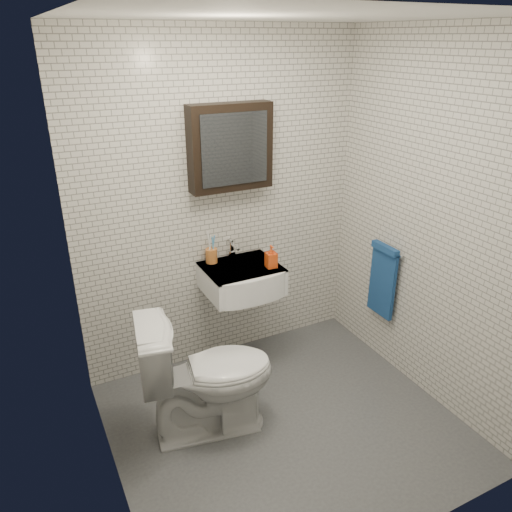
# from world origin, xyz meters

# --- Properties ---
(ground) EXTENTS (2.20, 2.00, 0.01)m
(ground) POSITION_xyz_m (0.00, 0.00, 0.01)
(ground) COLOR #44474B
(ground) RESTS_ON ground
(room_shell) EXTENTS (2.22, 2.02, 2.51)m
(room_shell) POSITION_xyz_m (0.00, 0.00, 1.47)
(room_shell) COLOR silver
(room_shell) RESTS_ON ground
(washbasin) EXTENTS (0.55, 0.50, 0.20)m
(washbasin) POSITION_xyz_m (0.05, 0.73, 0.76)
(washbasin) COLOR white
(washbasin) RESTS_ON room_shell
(faucet) EXTENTS (0.06, 0.20, 0.15)m
(faucet) POSITION_xyz_m (0.05, 0.93, 0.92)
(faucet) COLOR silver
(faucet) RESTS_ON washbasin
(mirror_cabinet) EXTENTS (0.60, 0.15, 0.60)m
(mirror_cabinet) POSITION_xyz_m (0.05, 0.93, 1.70)
(mirror_cabinet) COLOR black
(mirror_cabinet) RESTS_ON room_shell
(towel_rail) EXTENTS (0.09, 0.30, 0.58)m
(towel_rail) POSITION_xyz_m (1.04, 0.35, 0.72)
(towel_rail) COLOR silver
(towel_rail) RESTS_ON room_shell
(toothbrush_cup) EXTENTS (0.10, 0.10, 0.24)m
(toothbrush_cup) POSITION_xyz_m (-0.12, 0.94, 0.91)
(toothbrush_cup) COLOR #BE6B2F
(toothbrush_cup) RESTS_ON washbasin
(soap_bottle) EXTENTS (0.08, 0.08, 0.17)m
(soap_bottle) POSITION_xyz_m (0.24, 0.66, 0.93)
(soap_bottle) COLOR #E44918
(soap_bottle) RESTS_ON washbasin
(toilet) EXTENTS (0.91, 0.62, 0.86)m
(toilet) POSITION_xyz_m (-0.46, 0.21, 0.43)
(toilet) COLOR white
(toilet) RESTS_ON ground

